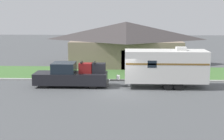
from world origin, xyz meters
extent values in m
plane|color=#515456|center=(0.00, 0.00, 0.00)|extent=(120.00, 120.00, 0.00)
cube|color=#ADADA8|center=(0.00, 3.75, 0.07)|extent=(80.00, 0.30, 0.14)
cube|color=#477538|center=(0.00, 7.40, 0.01)|extent=(80.00, 7.00, 0.03)
cube|color=gray|center=(0.52, 12.92, 1.45)|extent=(12.28, 7.61, 2.91)
pyramid|color=#3D3838|center=(0.52, 12.92, 3.93)|extent=(13.27, 8.22, 2.05)
cube|color=#4C3828|center=(0.52, 9.15, 1.05)|extent=(1.00, 0.06, 2.10)
cylinder|color=black|center=(-6.04, 0.75, 0.42)|extent=(0.84, 0.28, 0.84)
cylinder|color=black|center=(-6.04, 2.34, 0.42)|extent=(0.84, 0.28, 0.84)
cylinder|color=black|center=(-2.11, 0.75, 0.42)|extent=(0.84, 0.28, 0.84)
cylinder|color=black|center=(-2.11, 2.34, 0.42)|extent=(0.84, 0.28, 0.84)
cube|color=black|center=(-5.21, 1.54, 0.69)|extent=(3.55, 1.95, 0.92)
cube|color=#19232D|center=(-4.58, 1.54, 1.56)|extent=(1.85, 1.80, 0.83)
cube|color=black|center=(-2.24, 1.54, 0.69)|extent=(2.40, 1.95, 0.92)
cube|color=#333333|center=(-0.98, 1.54, 0.35)|extent=(0.12, 1.76, 0.20)
cube|color=maroon|center=(-2.77, 1.54, 1.55)|extent=(1.10, 0.82, 0.80)
cube|color=black|center=(-3.12, 1.54, 2.03)|extent=(0.10, 0.90, 0.08)
cube|color=black|center=(-1.71, 1.54, 1.55)|extent=(1.10, 0.82, 0.80)
cube|color=black|center=(-2.06, 1.54, 2.03)|extent=(0.10, 0.90, 0.08)
cylinder|color=black|center=(3.83, 0.57, 0.37)|extent=(0.74, 0.22, 0.74)
cylinder|color=black|center=(3.83, 2.52, 0.37)|extent=(0.74, 0.22, 0.74)
cylinder|color=black|center=(4.64, 0.57, 0.37)|extent=(0.74, 0.22, 0.74)
cylinder|color=black|center=(4.64, 2.52, 0.37)|extent=(0.74, 0.22, 0.74)
cube|color=silver|center=(3.71, 1.54, 1.77)|extent=(6.56, 2.22, 2.52)
cube|color=brown|center=(3.71, 0.42, 2.09)|extent=(6.43, 0.01, 0.14)
cube|color=#383838|center=(-0.18, 1.54, 0.56)|extent=(1.22, 0.12, 0.10)
cylinder|color=silver|center=(-0.12, 1.54, 0.79)|extent=(0.28, 0.28, 0.36)
cube|color=silver|center=(4.89, 1.54, 3.17)|extent=(0.80, 0.68, 0.28)
cube|color=#19232D|center=(2.53, 0.42, 2.09)|extent=(0.70, 0.01, 0.56)
cylinder|color=brown|center=(4.25, 4.62, 0.58)|extent=(0.09, 0.09, 1.16)
cube|color=silver|center=(4.25, 4.62, 1.27)|extent=(0.48, 0.20, 0.22)
camera|label=1|loc=(0.45, -23.40, 6.06)|focal=50.00mm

